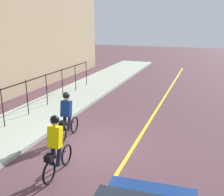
# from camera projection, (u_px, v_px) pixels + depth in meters

# --- Properties ---
(ground_plane) EXTENTS (80.00, 80.00, 0.00)m
(ground_plane) POSITION_uv_depth(u_px,v_px,m) (87.00, 146.00, 9.47)
(ground_plane) COLOR #4E333A
(lane_line_centre) EXTENTS (36.00, 0.12, 0.01)m
(lane_line_centre) POSITION_uv_depth(u_px,v_px,m) (130.00, 153.00, 8.95)
(lane_line_centre) COLOR yellow
(lane_line_centre) RESTS_ON ground
(sidewalk) EXTENTS (40.00, 3.20, 0.15)m
(sidewalk) POSITION_uv_depth(u_px,v_px,m) (9.00, 131.00, 10.56)
(sidewalk) COLOR #99A493
(sidewalk) RESTS_ON ground
(iron_fence) EXTENTS (14.18, 0.04, 1.60)m
(iron_fence) POSITION_uv_depth(u_px,v_px,m) (15.00, 95.00, 11.26)
(iron_fence) COLOR black
(iron_fence) RESTS_ON sidewalk
(cyclist_lead) EXTENTS (1.71, 0.38, 1.83)m
(cyclist_lead) POSITION_uv_depth(u_px,v_px,m) (67.00, 116.00, 9.84)
(cyclist_lead) COLOR black
(cyclist_lead) RESTS_ON ground
(cyclist_follow) EXTENTS (1.71, 0.38, 1.83)m
(cyclist_follow) POSITION_uv_depth(u_px,v_px,m) (56.00, 146.00, 7.46)
(cyclist_follow) COLOR black
(cyclist_follow) RESTS_ON ground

